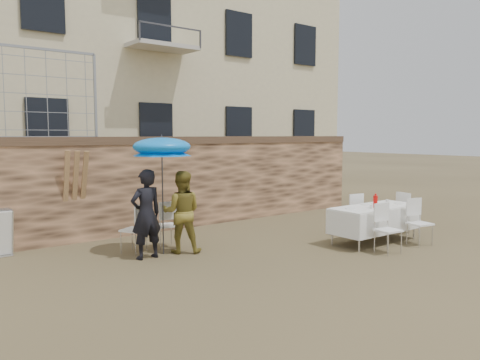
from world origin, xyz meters
TOP-DOWN VIEW (x-y plane):
  - ground at (0.00, 0.00)m, footprint 80.00×80.00m
  - stone_wall at (0.00, 5.00)m, footprint 13.00×0.50m
  - chain_link_fence at (-3.00, 5.00)m, footprint 3.20×0.06m
  - man_suit at (-1.36, 2.75)m, footprint 0.62×0.42m
  - woman_dress at (-0.61, 2.75)m, footprint 0.98×0.93m
  - umbrella at (-0.96, 2.85)m, footprint 1.14×1.14m
  - couple_chair_left at (-1.36, 3.30)m, footprint 0.65×0.65m
  - couple_chair_right at (-0.66, 3.30)m, footprint 0.55×0.55m
  - banquet_table at (3.10, 1.00)m, footprint 2.10×0.85m
  - soda_bottle at (2.90, 0.85)m, footprint 0.09×0.09m
  - table_chair_front_left at (2.50, 0.25)m, footprint 0.54×0.54m
  - table_chair_front_right at (3.60, 0.25)m, footprint 0.57×0.57m
  - table_chair_back at (3.30, 1.80)m, footprint 0.56×0.56m
  - table_chair_side at (4.50, 1.10)m, footprint 0.53×0.53m
  - wood_planks at (-1.88, 4.74)m, footprint 0.70×0.20m

SIDE VIEW (x-z plane):
  - ground at x=0.00m, z-range 0.00..0.00m
  - couple_chair_left at x=-1.36m, z-range 0.00..0.96m
  - couple_chair_right at x=-0.66m, z-range 0.00..0.96m
  - table_chair_front_left at x=2.50m, z-range 0.00..0.96m
  - table_chair_front_right at x=3.60m, z-range 0.00..0.96m
  - table_chair_back at x=3.30m, z-range 0.00..0.96m
  - table_chair_side at x=4.50m, z-range 0.00..0.96m
  - banquet_table at x=3.10m, z-range 0.34..1.12m
  - woman_dress at x=-0.61m, z-range 0.00..1.59m
  - man_suit at x=-1.36m, z-range 0.00..1.66m
  - soda_bottle at x=2.90m, z-range 0.77..1.04m
  - wood_planks at x=-1.88m, z-range 0.00..2.00m
  - stone_wall at x=0.00m, z-range 0.00..2.20m
  - umbrella at x=-0.96m, z-range 0.94..3.05m
  - chain_link_fence at x=-3.00m, z-range 2.20..4.00m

